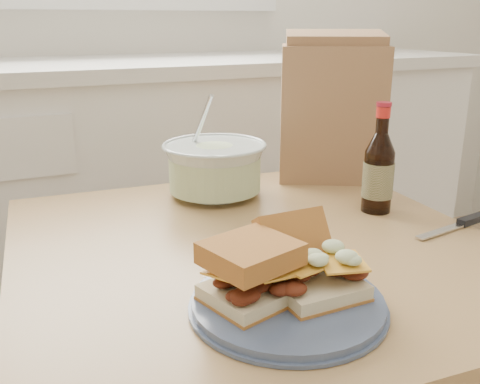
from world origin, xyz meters
name	(u,v)px	position (x,y,z in m)	size (l,w,h in m)	color
cabinet_run	(135,198)	(0.00, 1.70, 0.47)	(2.50, 0.64, 0.94)	white
dining_table	(256,295)	(-0.02, 0.72, 0.59)	(0.88, 0.88, 0.69)	#A5794E
plate	(288,303)	(-0.08, 0.51, 0.70)	(0.26, 0.26, 0.02)	#455370
sandwich_left	(251,271)	(-0.13, 0.52, 0.75)	(0.14, 0.13, 0.08)	beige
sandwich_right	(309,265)	(-0.04, 0.52, 0.74)	(0.12, 0.16, 0.10)	beige
coleslaw_bowl	(215,170)	(0.02, 1.00, 0.75)	(0.23, 0.23, 0.23)	silver
beer_bottle	(379,171)	(0.28, 0.77, 0.77)	(0.06, 0.06, 0.22)	black
knife	(465,222)	(0.38, 0.63, 0.69)	(0.20, 0.05, 0.01)	silver
paper_bag	(331,113)	(0.33, 1.03, 0.85)	(0.24, 0.16, 0.32)	#A87951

